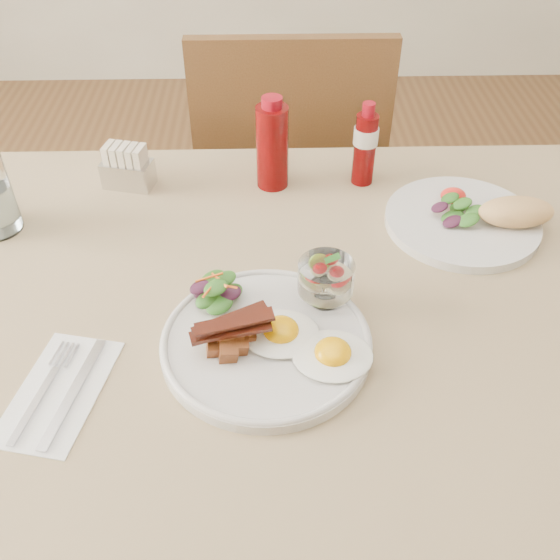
# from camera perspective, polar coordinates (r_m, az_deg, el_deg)

# --- Properties ---
(table) EXTENTS (1.33, 0.88, 0.75)m
(table) POSITION_cam_1_polar(r_m,az_deg,el_deg) (0.96, 2.25, -5.87)
(table) COLOR brown
(table) RESTS_ON ground
(chair_far) EXTENTS (0.42, 0.42, 0.93)m
(chair_far) POSITION_cam_1_polar(r_m,az_deg,el_deg) (1.56, 0.76, 8.75)
(chair_far) COLOR brown
(chair_far) RESTS_ON ground
(main_plate) EXTENTS (0.28, 0.28, 0.02)m
(main_plate) POSITION_cam_1_polar(r_m,az_deg,el_deg) (0.83, -1.28, -5.77)
(main_plate) COLOR silver
(main_plate) RESTS_ON table
(fried_eggs) EXTENTS (0.18, 0.14, 0.03)m
(fried_eggs) POSITION_cam_1_polar(r_m,az_deg,el_deg) (0.81, 2.43, -5.76)
(fried_eggs) COLOR white
(fried_eggs) RESTS_ON main_plate
(bacon_potato_pile) EXTENTS (0.11, 0.07, 0.05)m
(bacon_potato_pile) POSITION_cam_1_polar(r_m,az_deg,el_deg) (0.80, -4.45, -4.97)
(bacon_potato_pile) COLOR brown
(bacon_potato_pile) RESTS_ON main_plate
(side_salad) EXTENTS (0.07, 0.07, 0.04)m
(side_salad) POSITION_cam_1_polar(r_m,az_deg,el_deg) (0.87, -5.79, -1.13)
(side_salad) COLOR #1F4C14
(side_salad) RESTS_ON main_plate
(fruit_cup) EXTENTS (0.08, 0.08, 0.08)m
(fruit_cup) POSITION_cam_1_polar(r_m,az_deg,el_deg) (0.85, 4.22, 0.24)
(fruit_cup) COLOR white
(fruit_cup) RESTS_ON main_plate
(second_plate) EXTENTS (0.27, 0.25, 0.06)m
(second_plate) POSITION_cam_1_polar(r_m,az_deg,el_deg) (1.08, 17.38, 5.45)
(second_plate) COLOR silver
(second_plate) RESTS_ON table
(ketchup_bottle) EXTENTS (0.06, 0.06, 0.17)m
(ketchup_bottle) POSITION_cam_1_polar(r_m,az_deg,el_deg) (1.10, -0.71, 12.19)
(ketchup_bottle) COLOR #590505
(ketchup_bottle) RESTS_ON table
(hot_sauce_bottle) EXTENTS (0.05, 0.05, 0.15)m
(hot_sauce_bottle) POSITION_cam_1_polar(r_m,az_deg,el_deg) (1.12, 7.79, 12.12)
(hot_sauce_bottle) COLOR #590505
(hot_sauce_bottle) RESTS_ON table
(sugar_caddy) EXTENTS (0.10, 0.07, 0.08)m
(sugar_caddy) POSITION_cam_1_polar(r_m,az_deg,el_deg) (1.15, -13.78, 9.87)
(sugar_caddy) COLOR silver
(sugar_caddy) RESTS_ON table
(napkin_cutlery) EXTENTS (0.14, 0.20, 0.01)m
(napkin_cutlery) POSITION_cam_1_polar(r_m,az_deg,el_deg) (0.83, -19.48, -9.57)
(napkin_cutlery) COLOR white
(napkin_cutlery) RESTS_ON table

